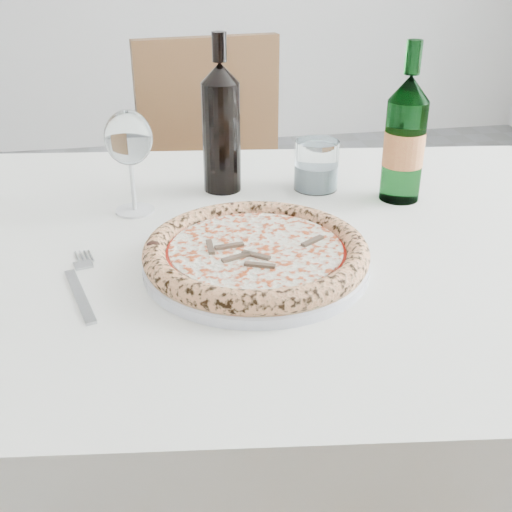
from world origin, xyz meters
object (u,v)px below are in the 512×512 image
object	(u,v)px
plate	(256,263)
pizza	(256,252)
tumbler	(316,168)
beer_bottle	(405,139)
dining_table	(244,288)
wine_bottle	(221,126)
chair_far	(220,195)
wine_glass	(129,141)

from	to	relation	value
plate	pizza	distance (m)	0.02
tumbler	beer_bottle	bearing A→B (deg)	-29.87
dining_table	wine_bottle	bearing A→B (deg)	90.58
plate	dining_table	bearing A→B (deg)	90.00
dining_table	pizza	world-z (taller)	pizza
chair_far	wine_bottle	distance (m)	0.64
pizza	chair_far	bearing A→B (deg)	85.99
plate	wine_glass	distance (m)	0.30
chair_far	wine_glass	xyz separation A→B (m)	(-0.22, -0.62, 0.34)
dining_table	chair_far	xyz separation A→B (m)	(0.06, 0.75, -0.14)
chair_far	plate	bearing A→B (deg)	-94.01
chair_far	tumbler	size ratio (longest dim) A/B	10.66
pizza	plate	bearing A→B (deg)	60.00
plate	tumbler	distance (m)	0.33
chair_far	tumbler	distance (m)	0.63
tumbler	wine_bottle	world-z (taller)	wine_bottle
plate	wine_glass	world-z (taller)	wine_glass
dining_table	tumbler	bearing A→B (deg)	48.68
chair_far	pizza	bearing A→B (deg)	-94.01
dining_table	beer_bottle	world-z (taller)	beer_bottle
tumbler	chair_far	bearing A→B (deg)	100.22
pizza	tumbler	world-z (taller)	tumbler
dining_table	beer_bottle	xyz separation A→B (m)	(0.29, 0.11, 0.19)
dining_table	pizza	size ratio (longest dim) A/B	5.23
plate	pizza	bearing A→B (deg)	-120.00
wine_glass	tumbler	world-z (taller)	wine_glass
chair_far	beer_bottle	bearing A→B (deg)	-70.23
dining_table	chair_far	world-z (taller)	chair_far
dining_table	pizza	distance (m)	0.15
plate	wine_glass	size ratio (longest dim) A/B	1.82
chair_far	beer_bottle	xyz separation A→B (m)	(0.23, -0.64, 0.33)
dining_table	plate	xyz separation A→B (m)	(-0.00, -0.10, 0.09)
tumbler	wine_glass	bearing A→B (deg)	-171.26
beer_bottle	tumbler	bearing A→B (deg)	150.13
pizza	dining_table	bearing A→B (deg)	90.00
wine_glass	beer_bottle	xyz separation A→B (m)	(0.45, -0.02, -0.01)
pizza	wine_bottle	bearing A→B (deg)	90.39
pizza	wine_glass	world-z (taller)	wine_glass
wine_bottle	dining_table	bearing A→B (deg)	-89.42
pizza	wine_glass	bearing A→B (deg)	123.98
plate	beer_bottle	world-z (taller)	beer_bottle
wine_glass	plate	bearing A→B (deg)	-56.02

